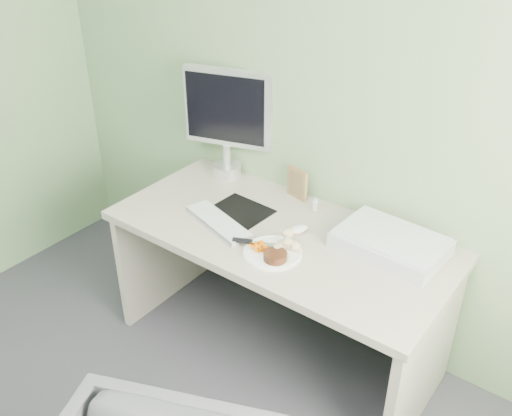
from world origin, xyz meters
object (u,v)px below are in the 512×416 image
Objects in this scene: desk at (278,264)px; plate at (273,253)px; monitor at (228,117)px; scanner at (390,244)px.

plate is (0.08, -0.16, 0.19)m from desk.
monitor is at bearing 150.13° from desk.
plate is 0.85m from monitor.
scanner is at bearing 19.40° from desk.
desk is 0.81m from monitor.
desk is at bearing 115.53° from plate.
plate is 0.56× the size of scanner.
scanner is at bearing 40.04° from plate.
desk is 2.74× the size of monitor.
plate is at bearing -53.56° from monitor.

